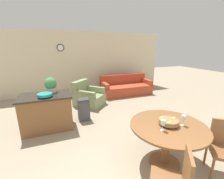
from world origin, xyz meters
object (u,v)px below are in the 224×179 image
object	(u,v)px
wine_glass_left	(163,123)
teal_bowl	(45,95)
dining_chair_near_right	(224,146)
armchair	(88,97)
trash_bin	(84,110)
fruit_bowl	(169,122)
wine_glass_right	(184,118)
couch	(126,88)
potted_plant	(51,85)
kitchen_island	(47,112)
dining_table	(167,134)

from	to	relation	value
wine_glass_left	teal_bowl	distance (m)	2.70
dining_chair_near_right	armchair	bearing A→B (deg)	-30.83
dining_chair_near_right	trash_bin	xyz separation A→B (m)	(-1.77, 2.70, -0.20)
fruit_bowl	wine_glass_left	bearing A→B (deg)	-152.99
trash_bin	wine_glass_right	bearing A→B (deg)	-61.26
trash_bin	armchair	bearing A→B (deg)	72.05
dining_chair_near_right	couch	xyz separation A→B (m)	(0.45, 4.55, -0.22)
couch	wine_glass_left	bearing A→B (deg)	-107.75
fruit_bowl	potted_plant	world-z (taller)	potted_plant
kitchen_island	armchair	size ratio (longest dim) A/B	0.99
dining_chair_near_right	kitchen_island	bearing A→B (deg)	-4.39
fruit_bowl	teal_bowl	distance (m)	2.77
dining_table	trash_bin	distance (m)	2.46
armchair	wine_glass_left	bearing A→B (deg)	-127.36
wine_glass_right	trash_bin	distance (m)	2.69
kitchen_island	trash_bin	bearing A→B (deg)	7.88
wine_glass_right	teal_bowl	bearing A→B (deg)	137.30
kitchen_island	trash_bin	world-z (taller)	kitchen_island
dining_table	fruit_bowl	size ratio (longest dim) A/B	4.01
couch	dining_chair_near_right	bearing A→B (deg)	-95.05
wine_glass_left	trash_bin	world-z (taller)	wine_glass_left
dining_chair_near_right	armchair	size ratio (longest dim) A/B	0.74
wine_glass_right	trash_bin	xyz separation A→B (m)	(-1.26, 2.30, -0.59)
wine_glass_right	kitchen_island	bearing A→B (deg)	135.47
wine_glass_left	trash_bin	size ratio (longest dim) A/B	0.29
fruit_bowl	couch	world-z (taller)	fruit_bowl
dining_chair_near_right	trash_bin	bearing A→B (deg)	-17.73
couch	dining_table	bearing A→B (deg)	-105.51
dining_table	fruit_bowl	xyz separation A→B (m)	(-0.00, 0.00, 0.24)
wine_glass_left	potted_plant	xyz separation A→B (m)	(-1.64, 2.40, 0.19)
dining_chair_near_right	wine_glass_right	bearing A→B (deg)	1.05
teal_bowl	couch	distance (m)	3.86
trash_bin	couch	distance (m)	2.89
dining_table	wine_glass_right	size ratio (longest dim) A/B	6.94
wine_glass_right	armchair	bearing A→B (deg)	104.66
couch	fruit_bowl	bearing A→B (deg)	-105.53
fruit_bowl	armchair	world-z (taller)	fruit_bowl
dining_table	teal_bowl	bearing A→B (deg)	135.73
dining_table	armchair	xyz separation A→B (m)	(-0.68, 3.34, -0.30)
dining_table	dining_chair_near_right	size ratio (longest dim) A/B	1.39
dining_table	couch	bearing A→B (deg)	73.88
wine_glass_right	couch	size ratio (longest dim) A/B	0.08
teal_bowl	armchair	bearing A→B (deg)	47.16
wine_glass_left	teal_bowl	xyz separation A→B (m)	(-1.77, 2.04, 0.04)
wine_glass_left	kitchen_island	distance (m)	2.86
dining_table	teal_bowl	xyz separation A→B (m)	(-1.98, 1.93, 0.35)
dining_chair_near_right	potted_plant	distance (m)	3.83
dining_table	armchair	size ratio (longest dim) A/B	1.03
fruit_bowl	kitchen_island	bearing A→B (deg)	133.81
fruit_bowl	potted_plant	xyz separation A→B (m)	(-1.85, 2.29, 0.26)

